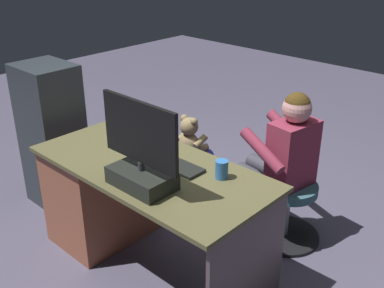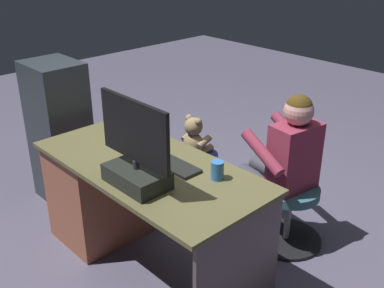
{
  "view_description": "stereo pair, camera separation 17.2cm",
  "coord_description": "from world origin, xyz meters",
  "px_view_note": "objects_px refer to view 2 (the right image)",
  "views": [
    {
      "loc": [
        -1.87,
        2.07,
        2.02
      ],
      "look_at": [
        -0.03,
        0.09,
        0.77
      ],
      "focal_mm": 43.46,
      "sensor_mm": 36.0,
      "label": 1
    },
    {
      "loc": [
        -1.99,
        1.95,
        2.02
      ],
      "look_at": [
        -0.03,
        0.09,
        0.77
      ],
      "focal_mm": 43.46,
      "sensor_mm": 36.0,
      "label": 2
    }
  ],
  "objects_px": {
    "keyboard": "(170,163)",
    "person": "(282,156)",
    "tv_remote": "(146,156)",
    "visitor_chair": "(289,211)",
    "cup": "(217,170)",
    "office_chair_teddy": "(193,176)",
    "computer_mouse": "(139,148)",
    "monitor": "(136,159)",
    "desk": "(114,188)",
    "teddy_bear": "(195,137)"
  },
  "relations": [
    {
      "from": "keyboard",
      "to": "person",
      "type": "height_order",
      "value": "person"
    },
    {
      "from": "tv_remote",
      "to": "visitor_chair",
      "type": "bearing_deg",
      "value": -111.16
    },
    {
      "from": "keyboard",
      "to": "tv_remote",
      "type": "height_order",
      "value": "keyboard"
    },
    {
      "from": "cup",
      "to": "office_chair_teddy",
      "type": "relative_size",
      "value": 0.23
    },
    {
      "from": "computer_mouse",
      "to": "visitor_chair",
      "type": "distance_m",
      "value": 1.13
    },
    {
      "from": "computer_mouse",
      "to": "person",
      "type": "bearing_deg",
      "value": -126.86
    },
    {
      "from": "cup",
      "to": "visitor_chair",
      "type": "relative_size",
      "value": 0.22
    },
    {
      "from": "monitor",
      "to": "keyboard",
      "type": "relative_size",
      "value": 1.31
    },
    {
      "from": "keyboard",
      "to": "person",
      "type": "distance_m",
      "value": 0.8
    },
    {
      "from": "visitor_chair",
      "to": "monitor",
      "type": "bearing_deg",
      "value": 72.9
    },
    {
      "from": "cup",
      "to": "tv_remote",
      "type": "height_order",
      "value": "cup"
    },
    {
      "from": "desk",
      "to": "office_chair_teddy",
      "type": "xyz_separation_m",
      "value": [
        -0.05,
        -0.71,
        -0.15
      ]
    },
    {
      "from": "teddy_bear",
      "to": "visitor_chair",
      "type": "xyz_separation_m",
      "value": [
        -0.82,
        -0.12,
        -0.33
      ]
    },
    {
      "from": "office_chair_teddy",
      "to": "visitor_chair",
      "type": "relative_size",
      "value": 0.97
    },
    {
      "from": "monitor",
      "to": "teddy_bear",
      "type": "distance_m",
      "value": 1.09
    },
    {
      "from": "desk",
      "to": "office_chair_teddy",
      "type": "relative_size",
      "value": 3.19
    },
    {
      "from": "visitor_chair",
      "to": "cup",
      "type": "bearing_deg",
      "value": 85.18
    },
    {
      "from": "teddy_bear",
      "to": "person",
      "type": "relative_size",
      "value": 0.29
    },
    {
      "from": "tv_remote",
      "to": "monitor",
      "type": "bearing_deg",
      "value": 147.83
    },
    {
      "from": "computer_mouse",
      "to": "keyboard",
      "type": "bearing_deg",
      "value": -175.95
    },
    {
      "from": "monitor",
      "to": "computer_mouse",
      "type": "relative_size",
      "value": 5.71
    },
    {
      "from": "desk",
      "to": "tv_remote",
      "type": "height_order",
      "value": "tv_remote"
    },
    {
      "from": "computer_mouse",
      "to": "cup",
      "type": "bearing_deg",
      "value": -170.59
    },
    {
      "from": "computer_mouse",
      "to": "visitor_chair",
      "type": "bearing_deg",
      "value": -130.31
    },
    {
      "from": "monitor",
      "to": "visitor_chair",
      "type": "height_order",
      "value": "monitor"
    },
    {
      "from": "keyboard",
      "to": "computer_mouse",
      "type": "relative_size",
      "value": 4.38
    },
    {
      "from": "computer_mouse",
      "to": "teddy_bear",
      "type": "height_order",
      "value": "computer_mouse"
    },
    {
      "from": "keyboard",
      "to": "desk",
      "type": "bearing_deg",
      "value": 10.37
    },
    {
      "from": "computer_mouse",
      "to": "teddy_bear",
      "type": "xyz_separation_m",
      "value": [
        0.17,
        -0.65,
        -0.18
      ]
    },
    {
      "from": "computer_mouse",
      "to": "person",
      "type": "relative_size",
      "value": 0.09
    },
    {
      "from": "tv_remote",
      "to": "office_chair_teddy",
      "type": "height_order",
      "value": "tv_remote"
    },
    {
      "from": "tv_remote",
      "to": "keyboard",
      "type": "bearing_deg",
      "value": -153.08
    },
    {
      "from": "person",
      "to": "visitor_chair",
      "type": "bearing_deg",
      "value": -171.02
    },
    {
      "from": "desk",
      "to": "computer_mouse",
      "type": "distance_m",
      "value": 0.43
    },
    {
      "from": "monitor",
      "to": "computer_mouse",
      "type": "distance_m",
      "value": 0.45
    },
    {
      "from": "monitor",
      "to": "person",
      "type": "relative_size",
      "value": 0.5
    },
    {
      "from": "monitor",
      "to": "person",
      "type": "distance_m",
      "value": 1.08
    },
    {
      "from": "keyboard",
      "to": "teddy_bear",
      "type": "height_order",
      "value": "keyboard"
    },
    {
      "from": "visitor_chair",
      "to": "person",
      "type": "xyz_separation_m",
      "value": [
        0.09,
        0.01,
        0.39
      ]
    },
    {
      "from": "cup",
      "to": "tv_remote",
      "type": "bearing_deg",
      "value": 13.69
    },
    {
      "from": "monitor",
      "to": "keyboard",
      "type": "xyz_separation_m",
      "value": [
        0.05,
        -0.29,
        -0.15
      ]
    },
    {
      "from": "computer_mouse",
      "to": "cup",
      "type": "height_order",
      "value": "cup"
    },
    {
      "from": "monitor",
      "to": "cup",
      "type": "relative_size",
      "value": 5.04
    },
    {
      "from": "person",
      "to": "cup",
      "type": "bearing_deg",
      "value": 92.59
    },
    {
      "from": "monitor",
      "to": "keyboard",
      "type": "bearing_deg",
      "value": -79.24
    },
    {
      "from": "keyboard",
      "to": "tv_remote",
      "type": "bearing_deg",
      "value": 13.11
    },
    {
      "from": "teddy_bear",
      "to": "cup",
      "type": "bearing_deg",
      "value": 144.08
    },
    {
      "from": "tv_remote",
      "to": "cup",
      "type": "bearing_deg",
      "value": -152.5
    },
    {
      "from": "monitor",
      "to": "cup",
      "type": "xyz_separation_m",
      "value": [
        -0.26,
        -0.37,
        -0.1
      ]
    },
    {
      "from": "cup",
      "to": "computer_mouse",
      "type": "bearing_deg",
      "value": 9.41
    }
  ]
}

